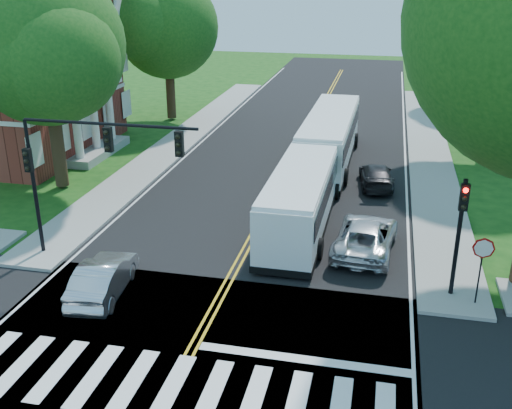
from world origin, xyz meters
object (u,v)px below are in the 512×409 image
(signal_nw, at_px, (83,158))
(bus_lead, at_px, (303,193))
(bus_follow, at_px, (330,138))
(suv, at_px, (366,236))
(signal_ne, at_px, (460,223))
(hatchback, at_px, (103,278))
(dark_sedan, at_px, (376,176))

(signal_nw, height_order, bus_lead, signal_nw)
(bus_lead, xyz_separation_m, bus_follow, (0.25, 9.43, 0.12))
(bus_follow, height_order, suv, bus_follow)
(signal_ne, xyz_separation_m, hatchback, (-12.40, -2.51, -2.27))
(suv, bearing_deg, dark_sedan, -86.17)
(signal_nw, relative_size, hatchback, 1.72)
(suv, distance_m, dark_sedan, 8.24)
(bus_follow, xyz_separation_m, suv, (2.76, -11.70, -0.94))
(signal_nw, relative_size, bus_follow, 0.59)
(bus_lead, height_order, bus_follow, bus_follow)
(bus_lead, relative_size, hatchback, 2.68)
(hatchback, bearing_deg, signal_ne, -175.16)
(hatchback, relative_size, suv, 0.82)
(signal_ne, xyz_separation_m, dark_sedan, (-3.06, 11.43, -2.35))
(signal_nw, height_order, dark_sedan, signal_nw)
(bus_follow, distance_m, dark_sedan, 4.66)
(bus_follow, xyz_separation_m, hatchback, (-6.39, -17.39, -0.95))
(signal_nw, xyz_separation_m, bus_follow, (8.05, 14.89, -2.73))
(hatchback, xyz_separation_m, dark_sedan, (9.34, 13.94, -0.08))
(signal_ne, xyz_separation_m, bus_follow, (-6.00, 14.88, -1.31))
(signal_nw, distance_m, signal_ne, 14.13)
(bus_lead, distance_m, hatchback, 10.10)
(signal_ne, relative_size, bus_follow, 0.37)
(bus_lead, height_order, dark_sedan, bus_lead)
(signal_ne, relative_size, bus_lead, 0.39)
(signal_nw, distance_m, hatchback, 4.75)
(bus_lead, bearing_deg, suv, 143.35)
(hatchback, xyz_separation_m, suv, (9.15, 5.70, 0.02))
(signal_nw, xyz_separation_m, suv, (10.81, 3.20, -3.67))
(signal_nw, relative_size, dark_sedan, 1.72)
(signal_ne, height_order, bus_lead, signal_ne)
(signal_ne, xyz_separation_m, suv, (-3.24, 3.19, -2.25))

